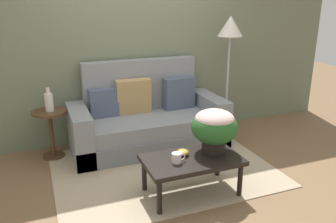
% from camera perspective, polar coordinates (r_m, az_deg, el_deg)
% --- Properties ---
extents(ground_plane, '(14.00, 14.00, 0.00)m').
position_cam_1_polar(ground_plane, '(4.21, -1.20, -8.98)').
color(ground_plane, brown).
extents(wall_back, '(6.40, 0.12, 2.63)m').
position_cam_1_polar(wall_back, '(4.85, -6.00, 10.92)').
color(wall_back, slate).
rests_on(wall_back, ground).
extents(area_rug, '(2.48, 1.87, 0.01)m').
position_cam_1_polar(area_rug, '(4.15, -0.87, -9.33)').
color(area_rug, tan).
rests_on(area_rug, ground).
extents(couch, '(2.02, 0.87, 1.13)m').
position_cam_1_polar(couch, '(4.66, -3.42, -1.67)').
color(couch, slate).
rests_on(couch, ground).
extents(coffee_table, '(0.97, 0.57, 0.40)m').
position_cam_1_polar(coffee_table, '(3.52, 3.94, -8.30)').
color(coffee_table, black).
rests_on(coffee_table, ground).
extents(side_table, '(0.42, 0.42, 0.61)m').
position_cam_1_polar(side_table, '(4.52, -18.73, -2.22)').
color(side_table, '#4C331E').
rests_on(side_table, ground).
extents(floor_lamp, '(0.35, 0.35, 1.69)m').
position_cam_1_polar(floor_lamp, '(4.96, 10.14, 12.15)').
color(floor_lamp, '#B2B2B7').
rests_on(floor_lamp, ground).
extents(potted_plant, '(0.47, 0.47, 0.45)m').
position_cam_1_polar(potted_plant, '(3.57, 7.62, -2.43)').
color(potted_plant, black).
rests_on(potted_plant, coffee_table).
extents(coffee_mug, '(0.14, 0.09, 0.10)m').
position_cam_1_polar(coffee_mug, '(3.38, 1.46, -7.61)').
color(coffee_mug, white).
rests_on(coffee_mug, coffee_table).
extents(snack_bowl, '(0.12, 0.12, 0.06)m').
position_cam_1_polar(snack_bowl, '(3.53, 2.44, -6.70)').
color(snack_bowl, gold).
rests_on(snack_bowl, coffee_table).
extents(table_vase, '(0.10, 0.10, 0.29)m').
position_cam_1_polar(table_vase, '(4.42, -18.98, 1.55)').
color(table_vase, silver).
rests_on(table_vase, side_table).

